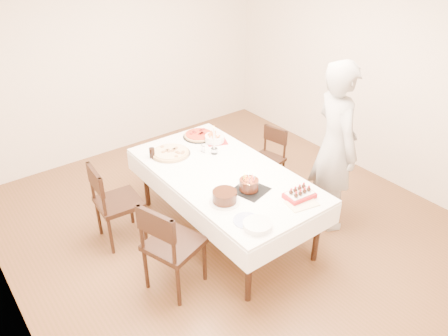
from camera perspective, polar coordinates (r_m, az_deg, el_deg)
floor at (r=4.98m, az=0.98°, el=-7.63°), size 5.00×5.00×0.00m
wall_back at (r=6.31m, az=-13.49°, el=13.93°), size 4.50×0.04×2.70m
wall_right at (r=5.85m, az=19.11°, el=11.79°), size 0.04×5.00×2.70m
dining_table at (r=4.71m, az=0.00°, el=-4.48°), size 1.81×2.40×0.75m
chair_right_savory at (r=5.47m, az=5.56°, el=1.04°), size 0.47×0.47×0.78m
chair_left_savory at (r=4.69m, az=-13.61°, el=-4.35°), size 0.51×0.51×0.93m
chair_left_dessert at (r=4.03m, az=-6.55°, el=-9.83°), size 0.63×0.63×0.97m
person at (r=4.73m, az=14.29°, el=2.66°), size 0.67×0.80×1.88m
pizza_white at (r=4.86m, az=-7.01°, el=1.98°), size 0.58×0.58×0.04m
pizza_pepperoni at (r=5.22m, az=-3.32°, el=4.30°), size 0.44×0.44×0.04m
red_placemat at (r=5.12m, az=-1.01°, el=3.51°), size 0.31×0.31×0.01m
pasta_bowl at (r=5.09m, az=-1.24°, el=3.90°), size 0.26×0.26×0.07m
taper_candle at (r=4.78m, az=-1.31°, el=3.71°), size 0.10×0.10×0.34m
shaker_pair at (r=4.86m, az=-2.66°, el=2.45°), size 0.08×0.08×0.08m
cola_glass at (r=4.82m, az=-9.39°, el=1.96°), size 0.07×0.07×0.11m
layer_cake at (r=4.04m, az=0.08°, el=-3.77°), size 0.38×0.38×0.12m
cake_board at (r=4.24m, az=3.46°, el=-2.92°), size 0.37×0.37×0.01m
birthday_cake at (r=4.18m, az=3.28°, el=-1.79°), size 0.23×0.23×0.17m
strawberry_box at (r=4.17m, az=9.83°, el=-3.45°), size 0.30×0.21×0.07m
box_lid at (r=4.10m, az=10.14°, el=-4.66°), size 0.31×0.24×0.02m
plate_stack at (r=3.76m, az=4.39°, el=-7.44°), size 0.27×0.27×0.05m
china_plate at (r=3.84m, az=2.95°, el=-6.86°), size 0.30×0.30×0.01m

